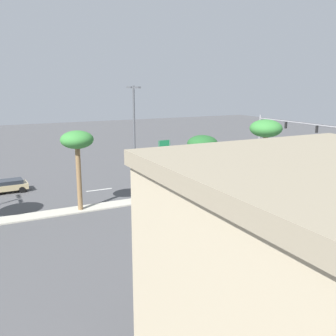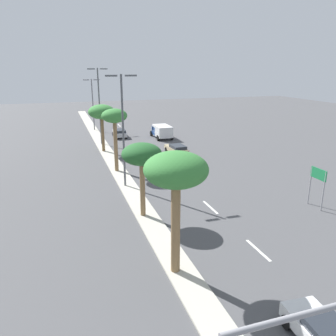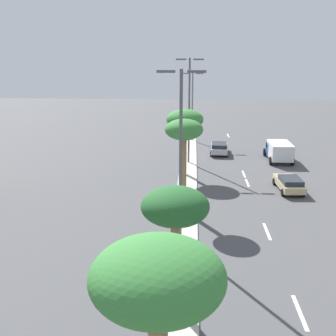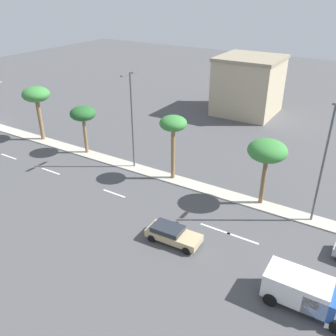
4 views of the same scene
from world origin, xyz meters
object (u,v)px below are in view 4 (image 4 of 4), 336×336
(palm_tree_mid, at_px, (83,114))
(palm_tree_center, at_px, (267,152))
(palm_tree_right, at_px, (36,96))
(palm_tree_outboard, at_px, (173,126))
(street_lamp_center, at_px, (325,154))
(box_truck, at_px, (304,290))
(commercial_building, at_px, (248,85))
(street_lamp_trailing, at_px, (132,114))
(sedan_tan_far, at_px, (172,234))

(palm_tree_mid, distance_m, palm_tree_center, 22.34)
(palm_tree_right, height_order, palm_tree_center, palm_tree_right)
(palm_tree_outboard, relative_size, street_lamp_center, 0.63)
(palm_tree_mid, height_order, street_lamp_center, street_lamp_center)
(palm_tree_center, relative_size, box_truck, 1.22)
(commercial_building, distance_m, box_truck, 40.05)
(palm_tree_center, distance_m, street_lamp_trailing, 15.02)
(sedan_tan_far, bearing_deg, street_lamp_trailing, -130.88)
(commercial_building, xyz_separation_m, street_lamp_center, (25.70, 15.96, 2.09))
(palm_tree_center, height_order, sedan_tan_far, palm_tree_center)
(palm_tree_right, xyz_separation_m, palm_tree_center, (-0.02, 30.36, -0.57))
(commercial_building, relative_size, box_truck, 1.82)
(street_lamp_trailing, bearing_deg, palm_tree_mid, -89.95)
(palm_tree_outboard, height_order, street_lamp_trailing, street_lamp_trailing)
(palm_tree_right, distance_m, street_lamp_trailing, 15.36)
(palm_tree_mid, bearing_deg, sedan_tan_far, 62.84)
(street_lamp_trailing, height_order, street_lamp_center, street_lamp_center)
(palm_tree_outboard, distance_m, box_truck, 19.78)
(street_lamp_center, relative_size, box_truck, 2.11)
(palm_tree_outboard, xyz_separation_m, street_lamp_trailing, (-0.06, -5.22, 0.25))
(sedan_tan_far, height_order, box_truck, box_truck)
(palm_tree_center, bearing_deg, street_lamp_trailing, -89.63)
(palm_tree_mid, relative_size, box_truck, 1.11)
(palm_tree_center, relative_size, street_lamp_trailing, 0.60)
(palm_tree_center, distance_m, sedan_tan_far, 11.36)
(palm_tree_outboard, bearing_deg, palm_tree_mid, -90.25)
(street_lamp_center, bearing_deg, palm_tree_center, -94.04)
(commercial_building, distance_m, palm_tree_right, 31.87)
(commercial_building, relative_size, palm_tree_right, 1.35)
(commercial_building, xyz_separation_m, palm_tree_mid, (25.46, -11.18, 0.54))
(sedan_tan_far, xyz_separation_m, box_truck, (1.15, 10.67, 0.51))
(palm_tree_right, height_order, street_lamp_center, street_lamp_center)
(commercial_building, xyz_separation_m, sedan_tan_far, (34.71, 6.85, -3.77))
(palm_tree_center, distance_m, box_truck, 13.00)
(street_lamp_center, xyz_separation_m, sedan_tan_far, (9.01, -9.11, -5.86))
(sedan_tan_far, relative_size, box_truck, 0.87)
(palm_tree_outboard, bearing_deg, palm_tree_center, 90.92)
(palm_tree_mid, relative_size, sedan_tan_far, 1.28)
(street_lamp_trailing, distance_m, sedan_tan_far, 15.22)
(palm_tree_outboard, distance_m, sedan_tan_far, 11.98)
(palm_tree_outboard, height_order, box_truck, palm_tree_outboard)
(box_truck, bearing_deg, palm_tree_mid, -109.91)
(palm_tree_outboard, distance_m, street_lamp_trailing, 5.23)
(commercial_building, bearing_deg, box_truck, 26.05)
(box_truck, bearing_deg, street_lamp_center, -171.23)
(palm_tree_right, bearing_deg, street_lamp_trailing, 89.73)
(box_truck, bearing_deg, street_lamp_trailing, -115.96)
(palm_tree_outboard, xyz_separation_m, sedan_tan_far, (9.20, 5.47, -5.39))
(commercial_building, distance_m, palm_tree_mid, 27.81)
(palm_tree_mid, relative_size, street_lamp_center, 0.53)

